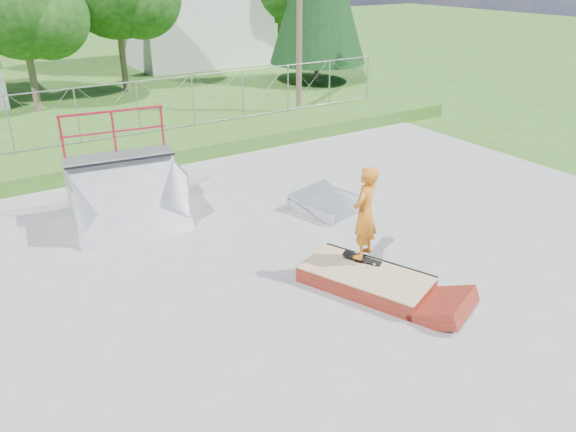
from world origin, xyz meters
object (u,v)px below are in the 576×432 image
at_px(flat_bank_ramp, 328,203).
at_px(skater, 365,216).
at_px(grind_box, 365,280).
at_px(quarter_pipe, 126,175).

relative_size(flat_bank_ramp, skater, 0.82).
distance_m(grind_box, skater, 1.26).
bearing_deg(grind_box, flat_bank_ramp, 42.09).
relative_size(grind_box, skater, 1.47).
bearing_deg(quarter_pipe, grind_box, -54.18).
bearing_deg(quarter_pipe, skater, -50.50).
distance_m(grind_box, flat_bank_ramp, 3.81).
distance_m(flat_bank_ramp, skater, 3.56).
distance_m(quarter_pipe, skater, 5.89).
xyz_separation_m(quarter_pipe, skater, (3.16, -4.97, 0.06)).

